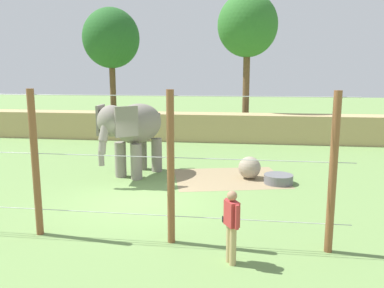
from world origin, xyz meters
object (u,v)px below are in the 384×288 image
at_px(elephant, 134,128).
at_px(water_tub, 278,179).
at_px(enrichment_ball, 249,168).
at_px(zookeeper, 232,224).

height_order(elephant, water_tub, elephant).
xyz_separation_m(elephant, enrichment_ball, (4.68, 0.22, -1.55)).
distance_m(enrichment_ball, zookeeper, 7.31).
height_order(zookeeper, water_tub, zookeeper).
bearing_deg(water_tub, enrichment_ball, 151.77).
distance_m(zookeeper, water_tub, 6.90).
bearing_deg(enrichment_ball, zookeeper, -93.24).
xyz_separation_m(enrichment_ball, zookeeper, (-0.41, -7.28, 0.48)).
distance_m(elephant, enrichment_ball, 4.93).
bearing_deg(elephant, enrichment_ball, 2.63).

